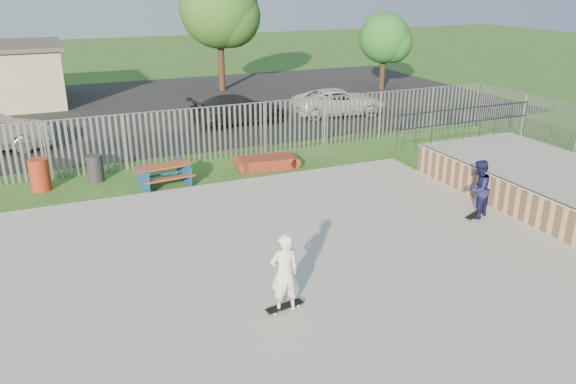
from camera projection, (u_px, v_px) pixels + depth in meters
name	position (u px, v px, depth m)	size (l,w,h in m)	color
ground	(260.00, 275.00, 12.81)	(120.00, 120.00, 0.00)	#276121
concrete_slab	(260.00, 272.00, 12.79)	(15.00, 12.00, 0.15)	#9B9B96
quarter_pipe	(540.00, 182.00, 17.03)	(5.50, 7.05, 2.19)	tan
fence	(236.00, 170.00, 16.77)	(26.04, 16.02, 2.00)	gray
picnic_table	(164.00, 175.00, 18.28)	(1.80, 1.55, 0.70)	brown
funbox	(267.00, 162.00, 20.11)	(1.99, 1.15, 0.38)	maroon
trash_bin_red	(40.00, 175.00, 17.84)	(0.62, 0.62, 1.03)	maroon
trash_bin_grey	(95.00, 168.00, 18.68)	(0.53, 0.53, 0.89)	#262629
parking_lot	(131.00, 110.00, 29.13)	(40.00, 18.00, 0.02)	black
car_dark	(238.00, 109.00, 26.11)	(1.86, 4.58, 1.33)	black
car_white	(339.00, 102.00, 27.82)	(2.14, 4.64, 1.29)	silver
tree_mid	(219.00, 9.00, 32.62)	(4.59, 4.59, 7.08)	#412B1A
tree_right	(384.00, 38.00, 33.38)	(2.97, 2.97, 4.59)	#3D2A18
skateboard_a	(475.00, 216.00, 15.57)	(0.81, 0.50, 0.08)	black
skateboard_b	(285.00, 307.00, 11.20)	(0.82, 0.31, 0.08)	black
skater_navy	(478.00, 189.00, 15.29)	(0.80, 0.62, 1.65)	#151644
skater_white	(285.00, 272.00, 10.92)	(0.60, 0.39, 1.65)	white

